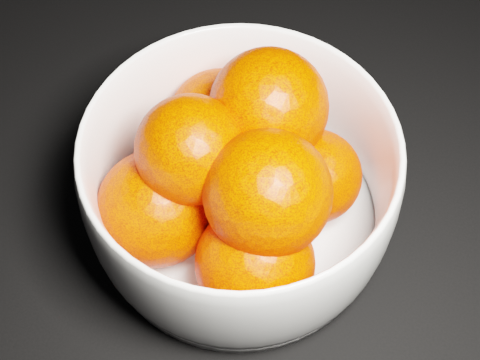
# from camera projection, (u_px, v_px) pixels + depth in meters

# --- Properties ---
(bowl) EXTENTS (0.25, 0.25, 0.12)m
(bowl) POSITION_uv_depth(u_px,v_px,m) (240.00, 184.00, 0.54)
(bowl) COLOR white
(bowl) RESTS_ON ground
(orange_pile) EXTENTS (0.20, 0.22, 0.15)m
(orange_pile) POSITION_uv_depth(u_px,v_px,m) (235.00, 174.00, 0.52)
(orange_pile) COLOR #ED2C00
(orange_pile) RESTS_ON bowl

